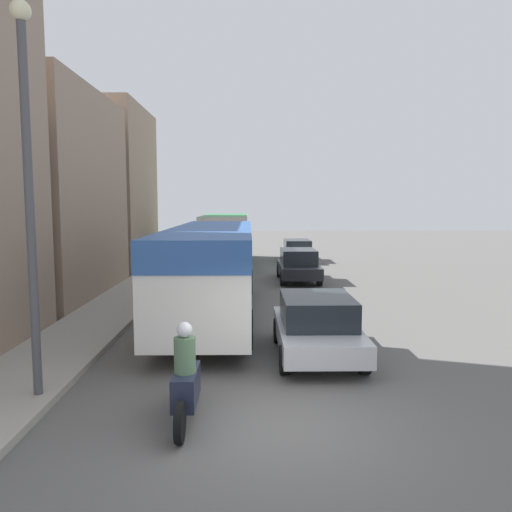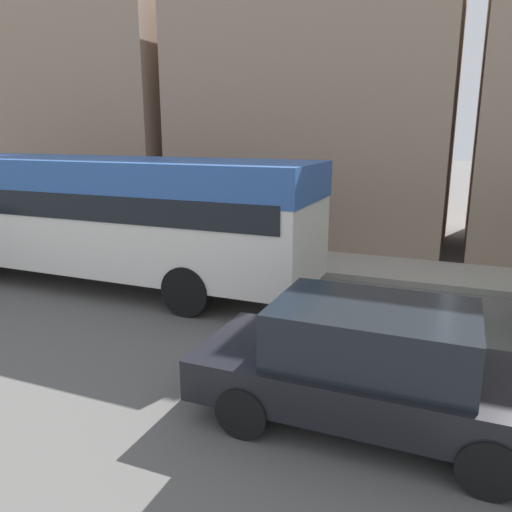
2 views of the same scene
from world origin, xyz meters
name	(u,v)px [view 2 (image 2 of 2)]	position (x,y,z in m)	size (l,w,h in m)	color
building_corner	(103,68)	(-9.22, 2.92, 5.89)	(6.04, 7.71, 11.78)	gray
building_midblock	(315,116)	(-8.76, 11.64, 4.00)	(5.12, 8.48, 8.01)	gray
bus_lead	(77,202)	(-1.61, 7.97, 1.91)	(2.55, 11.50, 2.92)	silver
car_crossing	(371,364)	(1.92, 15.46, 0.79)	(1.88, 4.24, 1.52)	black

